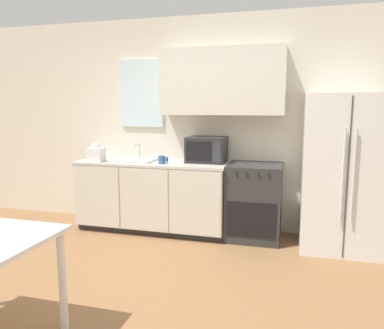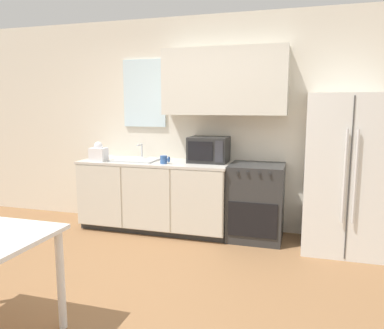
% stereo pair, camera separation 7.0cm
% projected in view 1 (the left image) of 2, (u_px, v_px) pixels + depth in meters
% --- Properties ---
extents(ground_plane, '(12.00, 12.00, 0.00)m').
position_uv_depth(ground_plane, '(143.00, 292.00, 3.20)').
color(ground_plane, olive).
extents(wall_back, '(12.00, 0.38, 2.70)m').
position_uv_depth(wall_back, '(202.00, 117.00, 4.80)').
color(wall_back, beige).
rests_on(wall_back, ground_plane).
extents(kitchen_counter, '(1.93, 0.67, 0.89)m').
position_uv_depth(kitchen_counter, '(154.00, 195.00, 4.79)').
color(kitchen_counter, '#333333').
rests_on(kitchen_counter, ground_plane).
extents(oven_range, '(0.63, 0.63, 0.90)m').
position_uv_depth(oven_range, '(254.00, 202.00, 4.47)').
color(oven_range, '#2D2D2D').
rests_on(oven_range, ground_plane).
extents(refrigerator, '(0.86, 0.78, 1.71)m').
position_uv_depth(refrigerator, '(343.00, 173.00, 4.10)').
color(refrigerator, silver).
rests_on(refrigerator, ground_plane).
extents(kitchen_sink, '(0.57, 0.46, 0.20)m').
position_uv_depth(kitchen_sink, '(134.00, 159.00, 4.80)').
color(kitchen_sink, '#B7BABC').
rests_on(kitchen_sink, kitchen_counter).
extents(microwave, '(0.48, 0.38, 0.32)m').
position_uv_depth(microwave, '(207.00, 150.00, 4.63)').
color(microwave, '#282828').
rests_on(microwave, kitchen_counter).
extents(coffee_mug, '(0.12, 0.09, 0.10)m').
position_uv_depth(coffee_mug, '(162.00, 160.00, 4.51)').
color(coffee_mug, '#335999').
rests_on(coffee_mug, kitchen_counter).
extents(grocery_bag_0, '(0.20, 0.17, 0.25)m').
position_uv_depth(grocery_bag_0, '(96.00, 153.00, 4.69)').
color(grocery_bag_0, white).
rests_on(grocery_bag_0, kitchen_counter).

